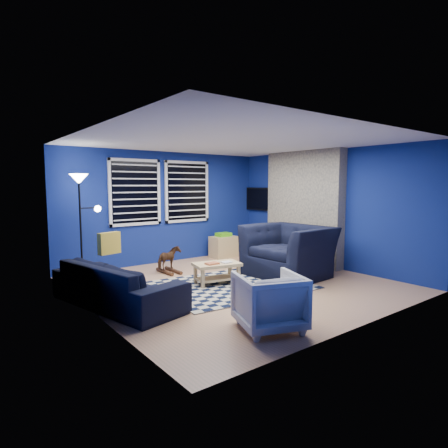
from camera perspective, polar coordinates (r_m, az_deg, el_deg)
name	(u,v)px	position (r m, az deg, el deg)	size (l,w,h in m)	color
floor	(235,284)	(6.74, 1.69, -9.15)	(5.00, 5.00, 0.00)	tan
ceiling	(235,141)	(6.55, 1.76, 12.48)	(5.00, 5.00, 0.00)	white
wall_back	(166,207)	(8.61, -8.84, 2.52)	(5.00, 5.00, 0.00)	navy
wall_left	(91,223)	(5.32, -19.66, 0.14)	(5.00, 5.00, 0.00)	navy
wall_right	(326,209)	(8.33, 15.21, 2.27)	(5.00, 5.00, 0.00)	navy
fireplace	(303,210)	(8.54, 11.96, 2.08)	(0.65, 2.00, 2.50)	gray
window_left	(135,192)	(8.22, -13.36, 4.72)	(1.17, 0.06, 1.42)	black
window_right	(187,192)	(8.84, -5.61, 4.93)	(1.17, 0.06, 1.42)	black
tv	(260,199)	(9.63, 5.53, 3.82)	(0.07, 1.00, 0.58)	black
rug	(231,285)	(6.66, 1.14, -9.27)	(2.50, 2.00, 0.02)	black
sofa	(117,284)	(5.75, -15.94, -8.73)	(0.86, 2.20, 0.64)	black
armchair_big	(289,251)	(7.36, 9.80, -4.05)	(1.31, 1.50, 0.98)	black
armchair_bent	(269,301)	(4.68, 6.88, -11.61)	(0.75, 0.77, 0.70)	gray
rocking_horse	(169,258)	(7.60, -8.40, -5.18)	(0.54, 0.24, 0.45)	#482417
coffee_table	(217,269)	(6.67, -1.09, -6.83)	(0.89, 0.63, 0.41)	#DCBF7C
cabinet	(224,246)	(9.14, -0.07, -3.41)	(0.62, 0.41, 0.60)	#DCBF7C
floor_lamp	(81,193)	(7.35, -21.01, 4.39)	(0.53, 0.33, 1.96)	black
throw_pillow	(109,243)	(6.33, -17.09, -2.81)	(0.37, 0.11, 0.35)	gold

